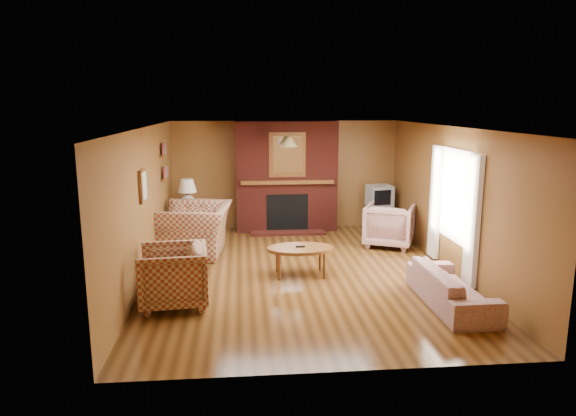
{
  "coord_description": "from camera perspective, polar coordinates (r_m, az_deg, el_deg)",
  "views": [
    {
      "loc": [
        -0.99,
        -8.11,
        2.76
      ],
      "look_at": [
        -0.18,
        0.6,
        0.98
      ],
      "focal_mm": 32.0,
      "sensor_mm": 36.0,
      "label": 1
    }
  ],
  "objects": [
    {
      "name": "tv_stand",
      "position": [
        11.6,
        10.05,
        -1.08
      ],
      "size": [
        0.55,
        0.51,
        0.55
      ],
      "primitive_type": "cube",
      "rotation": [
        0.0,
        0.0,
        0.1
      ],
      "color": "black",
      "rests_on": "floor"
    },
    {
      "name": "floral_sofa",
      "position": [
        7.56,
        17.72,
        -8.39
      ],
      "size": [
        0.71,
        1.79,
        0.52
      ],
      "primitive_type": "imported",
      "rotation": [
        0.0,
        0.0,
        1.58
      ],
      "color": "#B4A48C",
      "rests_on": "floor"
    },
    {
      "name": "side_table",
      "position": [
        10.9,
        -10.99,
        -1.74
      ],
      "size": [
        0.49,
        0.49,
        0.61
      ],
      "primitive_type": "cube",
      "rotation": [
        0.0,
        0.0,
        -0.07
      ],
      "color": "brown",
      "rests_on": "floor"
    },
    {
      "name": "crt_tv",
      "position": [
        11.49,
        10.14,
        1.36
      ],
      "size": [
        0.57,
        0.56,
        0.46
      ],
      "color": "#9B9DA2",
      "rests_on": "tv_stand"
    },
    {
      "name": "table_lamp",
      "position": [
        10.77,
        -11.13,
        1.69
      ],
      "size": [
        0.38,
        0.38,
        0.63
      ],
      "color": "silver",
      "rests_on": "side_table"
    },
    {
      "name": "ceiling",
      "position": [
        8.18,
        1.69,
        8.96
      ],
      "size": [
        6.5,
        6.5,
        0.0
      ],
      "primitive_type": "plane",
      "rotation": [
        3.14,
        0.0,
        0.0
      ],
      "color": "white",
      "rests_on": "wall_back"
    },
    {
      "name": "plaid_loveseat",
      "position": [
        9.74,
        -10.21,
        -2.35
      ],
      "size": [
        1.37,
        1.53,
        0.92
      ],
      "primitive_type": "imported",
      "rotation": [
        0.0,
        0.0,
        -1.67
      ],
      "color": "maroon",
      "rests_on": "floor"
    },
    {
      "name": "botanical_print",
      "position": [
        8.04,
        -15.82,
        2.4
      ],
      "size": [
        0.05,
        0.4,
        0.5
      ],
      "color": "brown",
      "rests_on": "wall_left"
    },
    {
      "name": "wall_front",
      "position": [
        5.2,
        5.96,
        -6.01
      ],
      "size": [
        6.5,
        0.0,
        6.5
      ],
      "primitive_type": "plane",
      "rotation": [
        -1.57,
        0.0,
        0.0
      ],
      "color": "brown",
      "rests_on": "floor"
    },
    {
      "name": "floral_armchair",
      "position": [
        10.3,
        11.18,
        -1.89
      ],
      "size": [
        1.2,
        1.21,
        0.84
      ],
      "primitive_type": "imported",
      "rotation": [
        0.0,
        0.0,
        2.7
      ],
      "color": "#B4A48C",
      "rests_on": "floor"
    },
    {
      "name": "bookshelf",
      "position": [
        10.18,
        -13.51,
        4.99
      ],
      "size": [
        0.09,
        0.55,
        0.71
      ],
      "color": "brown",
      "rests_on": "wall_left"
    },
    {
      "name": "window_right",
      "position": [
        8.78,
        17.9,
        0.2
      ],
      "size": [
        0.1,
        1.85,
        2.0
      ],
      "color": "silver",
      "rests_on": "wall_right"
    },
    {
      "name": "wall_left",
      "position": [
        8.4,
        -15.55,
        0.36
      ],
      "size": [
        0.0,
        6.5,
        6.5
      ],
      "primitive_type": "plane",
      "rotation": [
        1.57,
        0.0,
        1.57
      ],
      "color": "brown",
      "rests_on": "floor"
    },
    {
      "name": "pendant_light",
      "position": [
        10.49,
        0.15,
        7.32
      ],
      "size": [
        0.36,
        0.36,
        0.48
      ],
      "color": "black",
      "rests_on": "ceiling"
    },
    {
      "name": "coffee_table",
      "position": [
        8.39,
        1.39,
        -4.7
      ],
      "size": [
        1.09,
        0.67,
        0.49
      ],
      "color": "brown",
      "rests_on": "floor"
    },
    {
      "name": "plaid_armchair",
      "position": [
        7.33,
        -12.64,
        -7.38
      ],
      "size": [
        1.01,
        0.99,
        0.85
      ],
      "primitive_type": "imported",
      "rotation": [
        0.0,
        0.0,
        -1.48
      ],
      "color": "maroon",
      "rests_on": "floor"
    },
    {
      "name": "wall_right",
      "position": [
        8.97,
        17.71,
        0.92
      ],
      "size": [
        0.0,
        6.5,
        6.5
      ],
      "primitive_type": "plane",
      "rotation": [
        1.57,
        0.0,
        -1.57
      ],
      "color": "brown",
      "rests_on": "floor"
    },
    {
      "name": "wall_back",
      "position": [
        11.51,
        -0.3,
        3.69
      ],
      "size": [
        6.5,
        0.0,
        6.5
      ],
      "primitive_type": "plane",
      "rotation": [
        1.57,
        0.0,
        0.0
      ],
      "color": "brown",
      "rests_on": "floor"
    },
    {
      "name": "floor",
      "position": [
        8.62,
        1.6,
        -7.18
      ],
      "size": [
        6.5,
        6.5,
        0.0
      ],
      "primitive_type": "plane",
      "color": "#41260E",
      "rests_on": "ground"
    },
    {
      "name": "fireplace",
      "position": [
        11.25,
        -0.18,
        3.41
      ],
      "size": [
        2.2,
        0.82,
        2.4
      ],
      "color": "#521812",
      "rests_on": "floor"
    }
  ]
}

